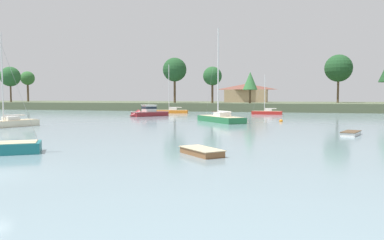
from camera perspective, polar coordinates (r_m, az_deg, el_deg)
The scene contains 17 objects.
far_shore_bank at distance 109.46m, azimuth 7.90°, elevation 2.19°, with size 207.39×41.58×2.04m, color #4C563D.
sailboat_cream at distance 49.03m, azimuth -26.42°, elevation -0.71°, with size 3.80×7.45×11.60m.
cruiser_maroon at distance 68.99m, azimuth -7.06°, elevation 0.95°, with size 6.65×7.31×4.06m.
sailboat_green at distance 52.94m, azimuth 4.41°, elevation -0.01°, with size 8.21×9.14×13.93m.
dinghy_grey at distance 82.66m, azimuth 4.17°, elevation 1.17°, with size 3.58×2.35×0.50m.
sailboat_red at distance 77.28m, azimuth 11.46°, elevation 0.99°, with size 6.15×1.77×8.64m.
dinghy_white at distance 37.48m, azimuth 23.28°, elevation -1.98°, with size 2.31×3.54×0.53m.
sailboat_orange at distance 81.60m, azimuth -3.15°, elevation 1.21°, with size 7.34×3.17×11.09m.
dinghy_wood at distance 22.87m, azimuth 1.48°, elevation -5.04°, with size 3.35×3.37×0.58m.
mooring_buoy_orange at distance 55.01m, azimuth 13.53°, elevation -0.16°, with size 0.51×0.51×0.57m.
shore_tree_far_right at distance 107.23m, azimuth 21.62°, elevation 7.41°, with size 7.26×7.26×12.86m.
shore_tree_left_mid at distance 98.59m, azimuth -2.69°, elevation 7.73°, with size 6.26×6.26×11.88m.
shore_tree_left at distance 92.01m, azimuth 8.95°, elevation 5.95°, with size 3.57×3.57×7.69m.
shore_tree_far_left at distance 95.33m, azimuth 3.16°, elevation 6.75°, with size 4.80×4.80×9.30m.
shore_tree_inland_a at distance 125.03m, azimuth -26.18°, elevation 6.01°, with size 5.92×5.92×10.66m.
shore_tree_center_right at distance 140.06m, azimuth -23.98°, elevation 5.85°, with size 4.70×4.70×10.37m.
cottage_behind_trees at distance 109.30m, azimuth 8.35°, elevation 4.18°, with size 12.94×6.62×5.40m.
Camera 1 is at (13.81, -13.26, 3.56)m, focal length 34.65 mm.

